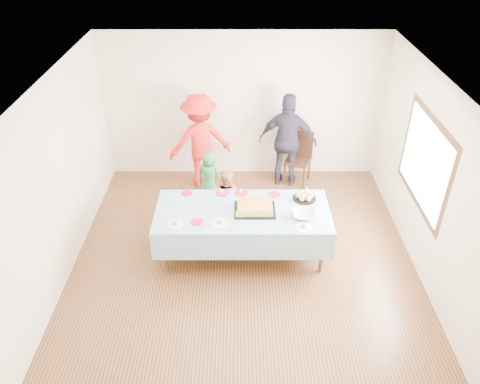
{
  "coord_description": "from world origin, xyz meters",
  "views": [
    {
      "loc": [
        -0.06,
        -5.38,
        4.66
      ],
      "look_at": [
        -0.06,
        0.3,
        0.95
      ],
      "focal_mm": 35.0,
      "sensor_mm": 36.0,
      "label": 1
    }
  ],
  "objects_px": {
    "birthday_cake": "(255,208)",
    "adult_left": "(200,141)",
    "party_table": "(243,214)",
    "dining_chair": "(300,154)"
  },
  "relations": [
    {
      "from": "birthday_cake",
      "to": "dining_chair",
      "type": "height_order",
      "value": "dining_chair"
    },
    {
      "from": "party_table",
      "to": "birthday_cake",
      "type": "height_order",
      "value": "birthday_cake"
    },
    {
      "from": "party_table",
      "to": "adult_left",
      "type": "xyz_separation_m",
      "value": [
        -0.75,
        2.01,
        0.15
      ]
    },
    {
      "from": "birthday_cake",
      "to": "adult_left",
      "type": "height_order",
      "value": "adult_left"
    },
    {
      "from": "party_table",
      "to": "birthday_cake",
      "type": "distance_m",
      "value": 0.2
    },
    {
      "from": "dining_chair",
      "to": "party_table",
      "type": "bearing_deg",
      "value": -93.29
    },
    {
      "from": "adult_left",
      "to": "dining_chair",
      "type": "bearing_deg",
      "value": 167.42
    },
    {
      "from": "birthday_cake",
      "to": "adult_left",
      "type": "bearing_deg",
      "value": 114.7
    },
    {
      "from": "adult_left",
      "to": "party_table",
      "type": "bearing_deg",
      "value": 94.18
    },
    {
      "from": "party_table",
      "to": "dining_chair",
      "type": "bearing_deg",
      "value": 63.45
    }
  ]
}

